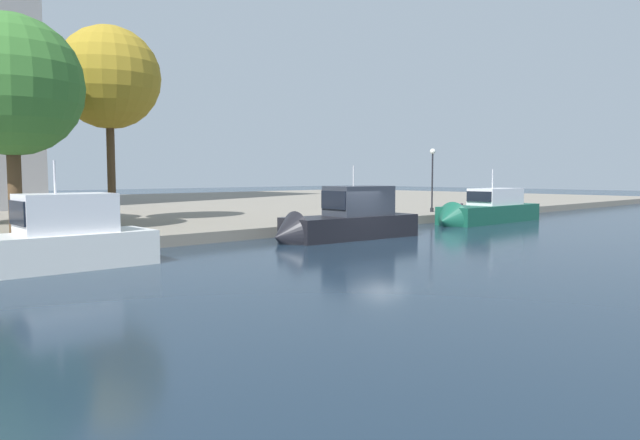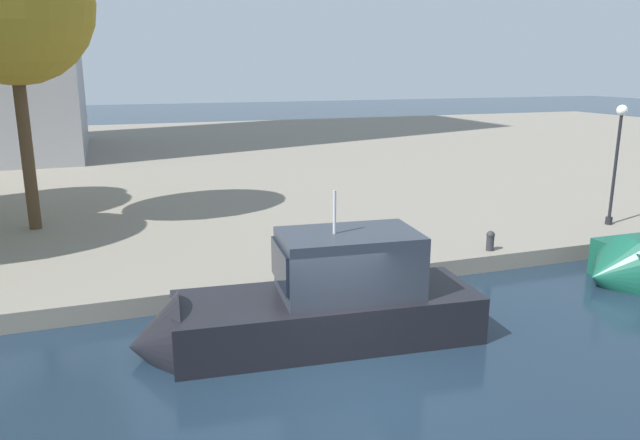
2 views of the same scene
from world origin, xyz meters
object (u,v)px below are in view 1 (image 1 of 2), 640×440
lamp_post (432,172)px  mooring_bollard_1 (462,207)px  motor_yacht_2 (486,213)px  motor_yacht_0 (37,248)px  mooring_bollard_2 (389,212)px  motor_yacht_1 (344,225)px  tree_2 (111,77)px  mooring_bollard_0 (484,205)px  tree_0 (13,86)px

lamp_post → mooring_bollard_1: bearing=-26.6°
motor_yacht_2 → lamp_post: size_ratio=2.19×
motor_yacht_0 → mooring_bollard_2: motor_yacht_0 is taller
motor_yacht_1 → mooring_bollard_2: bearing=-150.3°
tree_2 → lamp_post: bearing=-18.0°
tree_2 → mooring_bollard_0: bearing=-17.6°
tree_0 → tree_2: tree_2 is taller
motor_yacht_2 → mooring_bollard_2: 7.45m
mooring_bollard_0 → motor_yacht_2: bearing=-147.3°
motor_yacht_2 → tree_2: 25.83m
motor_yacht_1 → mooring_bollard_2: motor_yacht_1 is taller
lamp_post → motor_yacht_1: bearing=-161.0°
motor_yacht_1 → mooring_bollard_0: size_ratio=11.66×
mooring_bollard_0 → tree_2: bearing=162.4°
motor_yacht_2 → mooring_bollard_0: size_ratio=13.84×
mooring_bollard_1 → tree_0: tree_0 is taller
tree_2 → motor_yacht_1: bearing=-59.3°
motor_yacht_0 → motor_yacht_1: motor_yacht_0 is taller
motor_yacht_2 → lamp_post: bearing=-87.0°
motor_yacht_0 → mooring_bollard_2: bearing=-169.7°
tree_2 → tree_0: bearing=-154.2°
mooring_bollard_1 → tree_2: bearing=161.1°
mooring_bollard_2 → tree_2: bearing=150.5°
tree_0 → tree_2: size_ratio=0.91×
motor_yacht_2 → mooring_bollard_1: (2.03, 3.33, 0.24)m
lamp_post → tree_0: (-27.49, 4.05, 4.00)m
tree_0 → motor_yacht_1: bearing=-34.4°
motor_yacht_0 → mooring_bollard_2: 23.05m
mooring_bollard_2 → tree_0: 22.57m
motor_yacht_0 → mooring_bollard_0: motor_yacht_0 is taller
motor_yacht_0 → lamp_post: lamp_post is taller
tree_0 → mooring_bollard_2: bearing=-14.7°
motor_yacht_0 → mooring_bollard_0: bearing=-172.5°
mooring_bollard_0 → lamp_post: lamp_post is taller
motor_yacht_0 → motor_yacht_1: size_ratio=0.92×
tree_0 → motor_yacht_2: bearing=-17.1°
motor_yacht_1 → tree_2: bearing=-54.0°
lamp_post → tree_2: (-21.44, 6.97, 5.43)m
motor_yacht_1 → motor_yacht_0: bearing=5.1°
lamp_post → tree_0: size_ratio=0.46×
mooring_bollard_0 → tree_0: (-32.41, 5.47, 6.55)m
mooring_bollard_2 → tree_0: size_ratio=0.07×
motor_yacht_0 → mooring_bollard_1: size_ratio=12.61×
mooring_bollard_0 → tree_0: size_ratio=0.07×
motor_yacht_1 → tree_0: bearing=-29.2°
motor_yacht_1 → mooring_bollard_1: 17.03m
motor_yacht_2 → tree_0: tree_0 is taller
mooring_bollard_0 → motor_yacht_0: bearing=-174.2°
motor_yacht_2 → lamp_post: (-0.20, 4.45, 2.85)m
motor_yacht_1 → mooring_bollard_2: 8.52m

